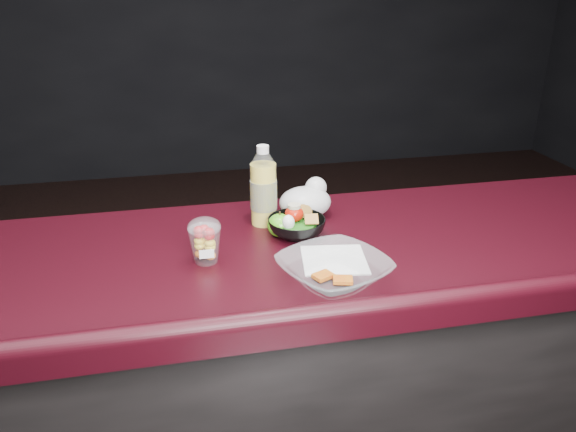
% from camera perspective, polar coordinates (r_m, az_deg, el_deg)
% --- Properties ---
extents(counter, '(4.06, 0.71, 1.02)m').
position_cam_1_polar(counter, '(1.77, -2.84, -18.44)').
color(counter, black).
rests_on(counter, ground).
extents(lemonade_bottle, '(0.08, 0.08, 0.23)m').
position_cam_1_polar(lemonade_bottle, '(1.60, -2.50, 2.49)').
color(lemonade_bottle, yellow).
rests_on(lemonade_bottle, counter).
extents(fruit_cup, '(0.08, 0.08, 0.12)m').
position_cam_1_polar(fruit_cup, '(1.41, -8.44, -2.40)').
color(fruit_cup, white).
rests_on(fruit_cup, counter).
extents(green_apple, '(0.07, 0.07, 0.07)m').
position_cam_1_polar(green_apple, '(1.54, -0.83, -0.95)').
color(green_apple, '#267A0E').
rests_on(green_apple, counter).
extents(plastic_bag, '(0.16, 0.13, 0.11)m').
position_cam_1_polar(plastic_bag, '(1.67, 1.90, 1.61)').
color(plastic_bag, silver).
rests_on(plastic_bag, counter).
extents(snack_bowl, '(0.18, 0.18, 0.09)m').
position_cam_1_polar(snack_bowl, '(1.55, 0.83, -0.95)').
color(snack_bowl, black).
rests_on(snack_bowl, counter).
extents(takeout_bowl, '(0.32, 0.32, 0.06)m').
position_cam_1_polar(takeout_bowl, '(1.32, 4.69, -5.58)').
color(takeout_bowl, silver).
rests_on(takeout_bowl, counter).
extents(paper_napkin, '(0.18, 0.18, 0.00)m').
position_cam_1_polar(paper_napkin, '(1.43, 4.70, -4.46)').
color(paper_napkin, white).
rests_on(paper_napkin, counter).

